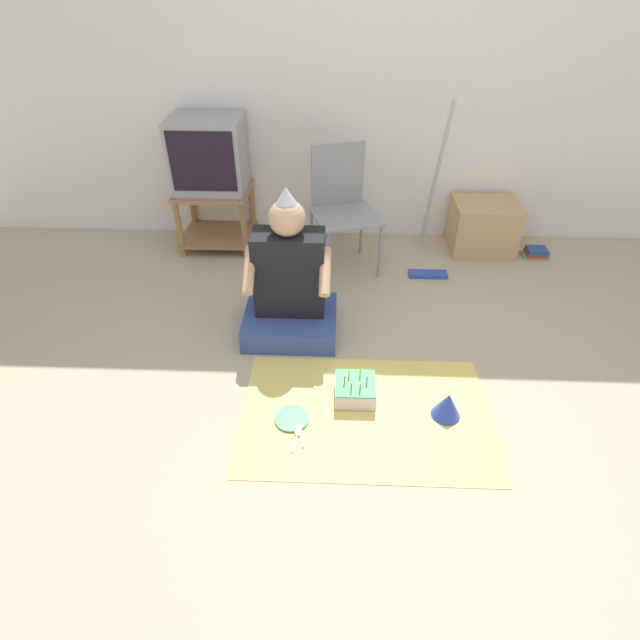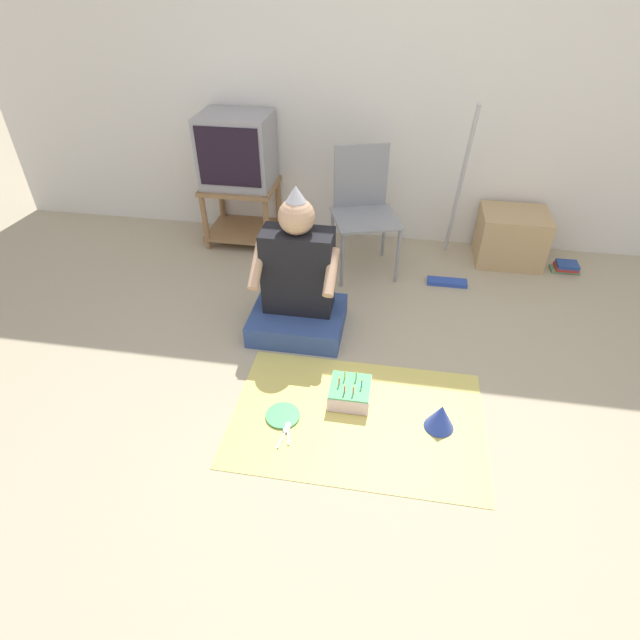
% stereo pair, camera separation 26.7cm
% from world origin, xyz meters
% --- Properties ---
extents(ground_plane, '(16.00, 16.00, 0.00)m').
position_xyz_m(ground_plane, '(0.00, 0.00, 0.00)').
color(ground_plane, tan).
extents(wall_back, '(6.40, 0.06, 2.55)m').
position_xyz_m(wall_back, '(0.00, 2.28, 1.27)').
color(wall_back, white).
rests_on(wall_back, ground_plane).
extents(tv_stand, '(0.56, 0.47, 0.48)m').
position_xyz_m(tv_stand, '(-1.14, 2.02, 0.28)').
color(tv_stand, '#997047').
rests_on(tv_stand, ground_plane).
extents(tv, '(0.52, 0.42, 0.52)m').
position_xyz_m(tv, '(-1.14, 2.02, 0.73)').
color(tv, '#99999E').
rests_on(tv, tv_stand).
extents(folding_chair, '(0.55, 0.54, 0.87)m').
position_xyz_m(folding_chair, '(-0.16, 1.76, 0.50)').
color(folding_chair, gray).
rests_on(folding_chair, ground_plane).
extents(cardboard_box_stack, '(0.48, 0.40, 0.39)m').
position_xyz_m(cardboard_box_stack, '(0.95, 2.02, 0.19)').
color(cardboard_box_stack, tan).
rests_on(cardboard_box_stack, ground_plane).
extents(dust_mop, '(0.28, 0.53, 1.24)m').
position_xyz_m(dust_mop, '(0.48, 1.72, 0.37)').
color(dust_mop, '#2D4CB2').
rests_on(dust_mop, ground_plane).
extents(book_pile, '(0.20, 0.12, 0.07)m').
position_xyz_m(book_pile, '(1.36, 1.91, 0.03)').
color(book_pile, '#60936B').
rests_on(book_pile, ground_plane).
extents(person_seated, '(0.57, 0.48, 0.93)m').
position_xyz_m(person_seated, '(-0.47, 0.92, 0.31)').
color(person_seated, '#334C8C').
rests_on(person_seated, ground_plane).
extents(party_cloth, '(1.29, 0.85, 0.01)m').
position_xyz_m(party_cloth, '(-0.02, 0.21, 0.00)').
color(party_cloth, '#EAD666').
rests_on(party_cloth, ground_plane).
extents(birthday_cake, '(0.21, 0.21, 0.15)m').
position_xyz_m(birthday_cake, '(-0.07, 0.33, 0.06)').
color(birthday_cake, silver).
rests_on(birthday_cake, party_cloth).
extents(party_hat_blue, '(0.15, 0.15, 0.15)m').
position_xyz_m(party_hat_blue, '(0.39, 0.22, 0.08)').
color(party_hat_blue, blue).
rests_on(party_hat_blue, party_cloth).
extents(paper_plate, '(0.18, 0.18, 0.01)m').
position_xyz_m(paper_plate, '(-0.40, 0.16, 0.01)').
color(paper_plate, '#4CB266').
rests_on(paper_plate, party_cloth).
extents(plastic_spoon_near, '(0.05, 0.14, 0.01)m').
position_xyz_m(plastic_spoon_near, '(-0.36, 0.08, 0.01)').
color(plastic_spoon_near, white).
rests_on(plastic_spoon_near, party_cloth).
extents(plastic_spoon_far, '(0.04, 0.14, 0.01)m').
position_xyz_m(plastic_spoon_far, '(-0.37, 0.05, 0.01)').
color(plastic_spoon_far, white).
rests_on(plastic_spoon_far, party_cloth).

